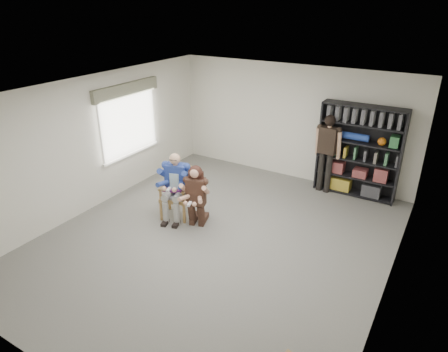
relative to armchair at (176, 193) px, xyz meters
The scene contains 8 objects.
room_shell 1.52m from the armchair, 16.13° to the right, with size 6.00×7.00×2.80m, color white, non-canonical shape.
floor 1.36m from the armchair, 16.13° to the right, with size 6.00×7.00×0.01m, color slate.
window_left 2.16m from the armchair, 159.54° to the left, with size 0.16×2.00×1.75m, color white, non-canonical shape.
armchair is the anchor object (origin of this frame).
seated_man 0.16m from the armchair, ahead, with size 0.60×0.84×1.39m, color navy, non-canonical shape.
kneeling_woman 0.60m from the armchair, 11.69° to the right, with size 0.54×0.86×1.27m, color #342118, non-canonical shape.
bookshelf 4.16m from the armchair, 45.32° to the left, with size 1.80×0.38×2.10m, color black, non-canonical shape.
standing_man 3.56m from the armchair, 50.72° to the left, with size 0.57×0.31×1.83m, color black, non-canonical shape.
Camera 1 is at (3.40, -5.40, 4.21)m, focal length 32.00 mm.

